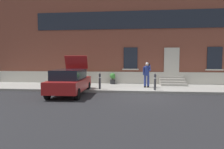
{
  "coord_description": "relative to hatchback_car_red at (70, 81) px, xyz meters",
  "views": [
    {
      "loc": [
        -0.57,
        -10.98,
        2.05
      ],
      "look_at": [
        -1.9,
        1.6,
        1.1
      ],
      "focal_mm": 31.02,
      "sensor_mm": 36.0,
      "label": 1
    }
  ],
  "objects": [
    {
      "name": "bollard_near_person",
      "position": [
        5.08,
        1.36,
        -0.09
      ],
      "size": [
        0.15,
        0.15,
        1.04
      ],
      "color": "#333338",
      "rests_on": "sidewalk"
    },
    {
      "name": "planter_charcoal",
      "position": [
        2.09,
        4.25,
        -0.19
      ],
      "size": [
        0.44,
        0.44,
        0.86
      ],
      "color": "#2D2D30",
      "rests_on": "sidewalk"
    },
    {
      "name": "bollard_far_left",
      "position": [
        1.54,
        1.36,
        -0.09
      ],
      "size": [
        0.15,
        0.15,
        1.04
      ],
      "color": "#333338",
      "rests_on": "sidewalk"
    },
    {
      "name": "ground_plane",
      "position": [
        4.22,
        0.01,
        -0.8
      ],
      "size": [
        80.0,
        80.0,
        0.0
      ],
      "primitive_type": "plane",
      "color": "#232326"
    },
    {
      "name": "planter_cream",
      "position": [
        -0.24,
        4.03,
        -0.19
      ],
      "size": [
        0.44,
        0.44,
        0.86
      ],
      "color": "beige",
      "rests_on": "sidewalk"
    },
    {
      "name": "hatchback_car_red",
      "position": [
        0.0,
        0.0,
        0.0
      ],
      "size": [
        1.89,
        4.11,
        2.34
      ],
      "color": "maroon",
      "rests_on": "ground"
    },
    {
      "name": "person_on_phone",
      "position": [
        4.64,
        2.48,
        0.35
      ],
      "size": [
        0.51,
        0.51,
        1.74
      ],
      "rotation": [
        0.0,
        0.0,
        0.19
      ],
      "color": "navy",
      "rests_on": "sidewalk"
    },
    {
      "name": "building_facade",
      "position": [
        4.23,
        5.3,
        2.93
      ],
      "size": [
        24.0,
        1.52,
        7.5
      ],
      "color": "brown",
      "rests_on": "ground"
    },
    {
      "name": "curb_edge",
      "position": [
        4.22,
        0.95,
        -0.72
      ],
      "size": [
        24.0,
        0.12,
        0.15
      ],
      "primitive_type": "cube",
      "color": "gray",
      "rests_on": "ground"
    },
    {
      "name": "entrance_stoop",
      "position": [
        6.69,
        4.13,
        -0.41
      ],
      "size": [
        1.87,
        1.28,
        0.64
      ],
      "color": "#9E998E",
      "rests_on": "sidewalk"
    },
    {
      "name": "sidewalk",
      "position": [
        4.22,
        2.81,
        -0.72
      ],
      "size": [
        24.0,
        3.6,
        0.15
      ],
      "primitive_type": "cube",
      "color": "#99968E",
      "rests_on": "ground"
    }
  ]
}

